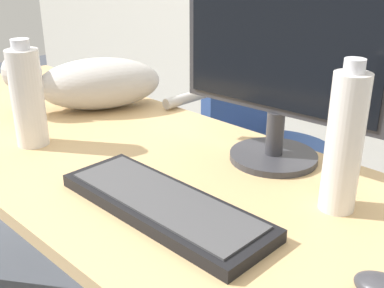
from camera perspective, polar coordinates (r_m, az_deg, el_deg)
The scene contains 7 objects.
desk at distance 1.25m, azimuth -10.41°, elevation -3.84°, with size 1.67×0.65×0.71m.
office_chair at distance 1.80m, azimuth 8.67°, elevation -3.58°, with size 0.49×0.48×0.88m.
monitor at distance 1.04m, azimuth 10.45°, elevation 9.58°, with size 0.48×0.20×0.41m.
keyboard at distance 0.89m, azimuth -3.44°, elevation -7.25°, with size 0.44×0.15×0.03m.
cat at distance 1.45m, azimuth -11.90°, elevation 7.24°, with size 0.35×0.54×0.20m.
water_bottle at distance 0.89m, azimuth 17.73°, elevation 0.20°, with size 0.07×0.07×0.28m.
spray_bottle at distance 1.21m, azimuth -19.05°, elevation 5.34°, with size 0.08×0.08×0.26m.
Camera 1 is at (0.93, -0.63, 1.17)m, focal length 44.67 mm.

